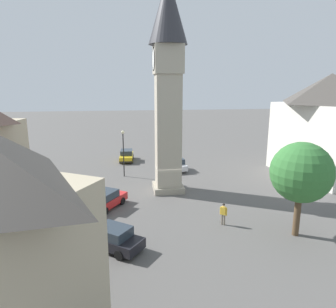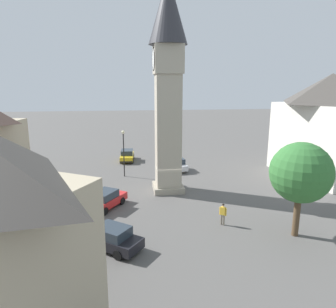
{
  "view_description": "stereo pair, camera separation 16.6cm",
  "coord_description": "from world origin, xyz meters",
  "px_view_note": "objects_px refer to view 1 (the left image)",
  "views": [
    {
      "loc": [
        28.13,
        -4.12,
        10.18
      ],
      "look_at": [
        0.0,
        0.0,
        3.71
      ],
      "focal_mm": 32.2,
      "sensor_mm": 36.0,
      "label": 1
    },
    {
      "loc": [
        28.15,
        -3.95,
        10.18
      ],
      "look_at": [
        0.0,
        0.0,
        3.71
      ],
      "focal_mm": 32.2,
      "sensor_mm": 36.0,
      "label": 2
    }
  ],
  "objects_px": {
    "car_silver_kerb": "(127,156)",
    "car_white_side": "(106,200)",
    "car_blue_kerb": "(112,238)",
    "tree": "(301,173)",
    "pedestrian": "(223,212)",
    "building_shop_left": "(326,125)",
    "car_red_corner": "(176,164)",
    "lamp_post": "(123,146)",
    "clock_tower": "(168,70)"
  },
  "relations": [
    {
      "from": "car_white_side",
      "to": "tree",
      "type": "relative_size",
      "value": 0.66
    },
    {
      "from": "clock_tower",
      "to": "pedestrian",
      "type": "distance_m",
      "value": 13.66
    },
    {
      "from": "car_silver_kerb",
      "to": "building_shop_left",
      "type": "xyz_separation_m",
      "value": [
        10.17,
        22.25,
        5.1
      ]
    },
    {
      "from": "clock_tower",
      "to": "lamp_post",
      "type": "height_order",
      "value": "clock_tower"
    },
    {
      "from": "lamp_post",
      "to": "car_white_side",
      "type": "bearing_deg",
      "value": -9.83
    },
    {
      "from": "car_red_corner",
      "to": "building_shop_left",
      "type": "distance_m",
      "value": 17.7
    },
    {
      "from": "tree",
      "to": "lamp_post",
      "type": "bearing_deg",
      "value": -143.27
    },
    {
      "from": "clock_tower",
      "to": "car_blue_kerb",
      "type": "distance_m",
      "value": 15.84
    },
    {
      "from": "tree",
      "to": "pedestrian",
      "type": "bearing_deg",
      "value": -116.55
    },
    {
      "from": "car_blue_kerb",
      "to": "lamp_post",
      "type": "distance_m",
      "value": 16.04
    },
    {
      "from": "car_red_corner",
      "to": "car_white_side",
      "type": "distance_m",
      "value": 13.49
    },
    {
      "from": "pedestrian",
      "to": "clock_tower",
      "type": "bearing_deg",
      "value": -159.85
    },
    {
      "from": "car_blue_kerb",
      "to": "building_shop_left",
      "type": "xyz_separation_m",
      "value": [
        -12.91,
        23.43,
        5.1
      ]
    },
    {
      "from": "car_blue_kerb",
      "to": "car_silver_kerb",
      "type": "bearing_deg",
      "value": 177.08
    },
    {
      "from": "building_shop_left",
      "to": "clock_tower",
      "type": "bearing_deg",
      "value": -82.14
    },
    {
      "from": "car_white_side",
      "to": "car_silver_kerb",
      "type": "bearing_deg",
      "value": 173.27
    },
    {
      "from": "car_silver_kerb",
      "to": "car_white_side",
      "type": "distance_m",
      "value": 16.48
    },
    {
      "from": "tree",
      "to": "building_shop_left",
      "type": "height_order",
      "value": "building_shop_left"
    },
    {
      "from": "tree",
      "to": "clock_tower",
      "type": "bearing_deg",
      "value": -144.22
    },
    {
      "from": "car_blue_kerb",
      "to": "car_red_corner",
      "type": "distance_m",
      "value": 19.05
    },
    {
      "from": "car_silver_kerb",
      "to": "car_white_side",
      "type": "height_order",
      "value": "same"
    },
    {
      "from": "building_shop_left",
      "to": "lamp_post",
      "type": "relative_size",
      "value": 2.33
    },
    {
      "from": "building_shop_left",
      "to": "lamp_post",
      "type": "bearing_deg",
      "value": -97.23
    },
    {
      "from": "car_silver_kerb",
      "to": "clock_tower",
      "type": "bearing_deg",
      "value": 17.19
    },
    {
      "from": "pedestrian",
      "to": "tree",
      "type": "height_order",
      "value": "tree"
    },
    {
      "from": "car_silver_kerb",
      "to": "lamp_post",
      "type": "height_order",
      "value": "lamp_post"
    },
    {
      "from": "car_red_corner",
      "to": "clock_tower",
      "type": "bearing_deg",
      "value": -15.73
    },
    {
      "from": "building_shop_left",
      "to": "lamp_post",
      "type": "distance_m",
      "value": 22.92
    },
    {
      "from": "pedestrian",
      "to": "building_shop_left",
      "type": "height_order",
      "value": "building_shop_left"
    },
    {
      "from": "car_blue_kerb",
      "to": "car_silver_kerb",
      "type": "xyz_separation_m",
      "value": [
        -23.08,
        1.18,
        0.0
      ]
    },
    {
      "from": "car_blue_kerb",
      "to": "building_shop_left",
      "type": "bearing_deg",
      "value": 118.85
    },
    {
      "from": "car_red_corner",
      "to": "car_white_side",
      "type": "bearing_deg",
      "value": -35.88
    },
    {
      "from": "car_white_side",
      "to": "car_blue_kerb",
      "type": "bearing_deg",
      "value": 6.39
    },
    {
      "from": "car_silver_kerb",
      "to": "tree",
      "type": "relative_size",
      "value": 0.64
    },
    {
      "from": "car_white_side",
      "to": "pedestrian",
      "type": "relative_size",
      "value": 2.59
    },
    {
      "from": "car_silver_kerb",
      "to": "tree",
      "type": "height_order",
      "value": "tree"
    },
    {
      "from": "pedestrian",
      "to": "tree",
      "type": "distance_m",
      "value": 6.12
    },
    {
      "from": "clock_tower",
      "to": "building_shop_left",
      "type": "xyz_separation_m",
      "value": [
        -2.53,
        18.33,
        -5.73
      ]
    },
    {
      "from": "car_blue_kerb",
      "to": "pedestrian",
      "type": "xyz_separation_m",
      "value": [
        -2.26,
        8.09,
        0.25
      ]
    },
    {
      "from": "tree",
      "to": "building_shop_left",
      "type": "distance_m",
      "value": 16.91
    },
    {
      "from": "lamp_post",
      "to": "tree",
      "type": "bearing_deg",
      "value": 36.73
    },
    {
      "from": "car_silver_kerb",
      "to": "car_red_corner",
      "type": "xyz_separation_m",
      "value": [
        5.43,
        5.98,
        0.0
      ]
    },
    {
      "from": "car_silver_kerb",
      "to": "pedestrian",
      "type": "xyz_separation_m",
      "value": [
        20.82,
        6.91,
        0.25
      ]
    },
    {
      "from": "car_white_side",
      "to": "tree",
      "type": "xyz_separation_m",
      "value": [
        6.7,
        13.32,
        3.76
      ]
    },
    {
      "from": "car_blue_kerb",
      "to": "tree",
      "type": "distance_m",
      "value": 13.12
    },
    {
      "from": "tree",
      "to": "building_shop_left",
      "type": "xyz_separation_m",
      "value": [
        -12.89,
        10.86,
        1.34
      ]
    },
    {
      "from": "car_red_corner",
      "to": "building_shop_left",
      "type": "height_order",
      "value": "building_shop_left"
    },
    {
      "from": "tree",
      "to": "car_blue_kerb",
      "type": "bearing_deg",
      "value": -89.9
    },
    {
      "from": "car_blue_kerb",
      "to": "car_silver_kerb",
      "type": "relative_size",
      "value": 1.01
    },
    {
      "from": "tree",
      "to": "lamp_post",
      "type": "distance_m",
      "value": 19.68
    }
  ]
}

